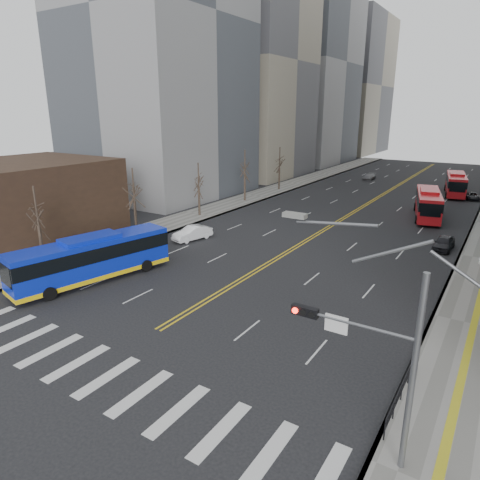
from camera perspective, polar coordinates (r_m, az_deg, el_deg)
The scene contains 16 objects.
ground at distance 24.72m, azimuth -19.16°, elevation -16.03°, with size 220.00×220.00×0.00m, color black.
sidewalk_left at distance 67.61m, azimuth 2.07°, elevation 5.87°, with size 5.00×130.00×0.15m, color slate.
crosswalk at distance 24.72m, azimuth -19.16°, elevation -16.02°, with size 26.70×4.00×0.01m.
centerline at distance 70.59m, azimuth 18.01°, elevation 5.47°, with size 0.55×100.00×0.01m.
office_towers at distance 83.21m, azimuth 22.36°, elevation 23.30°, with size 83.00×134.00×58.00m.
storefront at distance 50.20m, azimuth -27.76°, elevation 4.60°, with size 14.00×18.00×8.00m.
signal_mast at distance 16.77m, azimuth 17.43°, elevation -13.27°, with size 5.37×0.37×9.39m.
pedestrian_railing at distance 22.15m, azimuth 20.81°, elevation -17.89°, with size 0.06×6.06×1.02m.
street_trees at distance 53.32m, azimuth 5.10°, elevation 8.06°, with size 35.20×47.20×7.60m.
blue_bus at distance 35.70m, azimuth -19.12°, elevation -2.21°, with size 5.36×12.95×3.67m.
red_bus_near at distance 58.73m, azimuth 23.80°, elevation 4.65°, with size 4.95×11.62×3.59m.
red_bus_far at distance 76.74m, azimuth 26.83°, elevation 6.85°, with size 4.31×11.48×3.56m.
car_white at distance 44.99m, azimuth -6.37°, elevation 0.93°, with size 1.54×4.41×1.45m, color white.
car_dark_mid at distance 46.04m, azimuth 25.54°, elevation -0.36°, with size 1.60×3.97×1.35m, color black.
car_silver at distance 87.76m, azimuth 16.85°, elevation 8.08°, with size 1.66×4.08×1.18m, color gray.
car_dark_far at distance 74.21m, azimuth 28.52°, elevation 5.18°, with size 1.77×3.83×1.06m, color black.
Camera 1 is at (17.03, -12.24, 13.09)m, focal length 32.00 mm.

